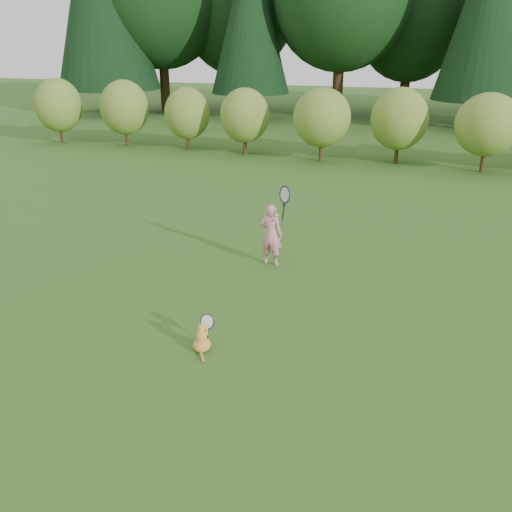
% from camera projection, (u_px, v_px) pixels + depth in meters
% --- Properties ---
extents(ground, '(100.00, 100.00, 0.00)m').
position_uv_depth(ground, '(230.00, 308.00, 9.93)').
color(ground, '#265517').
rests_on(ground, ground).
extents(shrub_row, '(28.00, 3.00, 2.80)m').
position_uv_depth(shrub_row, '(358.00, 126.00, 20.92)').
color(shrub_row, '#557A25').
rests_on(shrub_row, ground).
extents(child, '(0.72, 0.45, 1.92)m').
position_uv_depth(child, '(272.00, 233.00, 11.62)').
color(child, pink).
rests_on(child, ground).
extents(cat, '(0.36, 0.60, 0.61)m').
position_uv_depth(cat, '(202.00, 336.00, 8.50)').
color(cat, orange).
rests_on(cat, ground).
extents(tennis_ball, '(0.07, 0.07, 0.07)m').
position_uv_depth(tennis_ball, '(277.00, 215.00, 11.08)').
color(tennis_ball, '#99D419').
rests_on(tennis_ball, ground).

